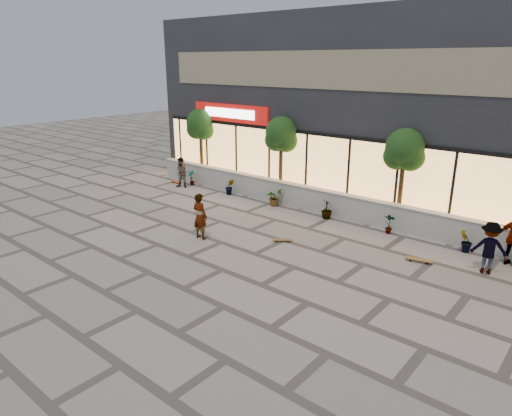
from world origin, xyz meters
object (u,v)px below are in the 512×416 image
Objects in this scene: tree_mideast at (404,152)px; skateboard_right_near at (419,260)px; tree_midwest at (281,136)px; skater_center at (200,216)px; skateboard_center at (282,240)px; skateboard_left at (176,182)px; tree_west at (200,126)px; skater_right_far at (489,248)px; skater_left at (182,173)px.

tree_mideast is 4.71m from skateboard_right_near.
tree_midwest is 2.23× the size of skater_center.
skateboard_left is (-9.54, 3.06, 0.01)m from skateboard_center.
tree_west is 15.84m from skater_right_far.
skater_center is at bearing -169.45° from skateboard_right_near.
tree_west is 2.32× the size of skater_right_far.
tree_west is 1.00× the size of tree_mideast.
skater_center reaches higher than skater_left.
tree_mideast is at bearing -9.65° from skater_left.
skater_left is 1.28m from skateboard_left.
skateboard_left is (-6.98, 4.76, -0.80)m from skater_center.
skateboard_left reaches higher than skateboard_center.
skater_left is at bearing -16.21° from skateboard_left.
skateboard_right_near is (-1.90, -0.58, -0.76)m from skater_right_far.
tree_midwest reaches higher than skater_left.
tree_west is at bearing 180.00° from tree_mideast.
skater_left is at bearing -170.23° from tree_mideast.
tree_midwest and tree_mideast have the same top height.
tree_mideast is 5.18m from skater_right_far.
skater_center is 3.17m from skateboard_center.
skater_center reaches higher than skateboard_left.
tree_west is 10.54m from skateboard_center.
skater_right_far is (10.00, -2.49, -2.14)m from tree_midwest.
tree_midwest is 10.53m from skater_right_far.
skateboard_right_near is at bearing -55.65° from tree_mideast.
skater_left is at bearing -159.28° from tree_midwest.
skater_center reaches higher than skateboard_right_near.
skateboard_right_near is at bearing -20.76° from tree_midwest.
tree_mideast is (6.00, 0.00, 0.00)m from tree_midwest.
tree_midwest is at bearing 1.30° from skater_left.
skater_right_far reaches higher than skater_left.
tree_west reaches higher than skater_center.
tree_west is 2.46× the size of skater_left.
tree_mideast is at bearing 110.77° from skateboard_right_near.
skateboard_right_near is (8.10, -3.07, -2.90)m from tree_midwest.
skater_right_far is at bearing -21.33° from skateboard_center.
skater_center is 9.77m from skater_right_far.
tree_midwest is 6.67m from skater_center.
skater_right_far is at bearing -9.13° from tree_west.
tree_midwest is at bearing -83.02° from skater_center.
skater_center is at bearing -43.99° from tree_west.
skater_left is 8.99m from skateboard_center.
tree_west is 1.00× the size of tree_midwest.
skateboard_right_near is at bearing -20.96° from skateboard_center.
tree_mideast is at bearing 0.00° from tree_west.
tree_mideast reaches higher than skater_center.
skater_left is (0.49, -1.90, -2.19)m from tree_west.
tree_midwest is at bearing 19.65° from skateboard_left.
skateboard_left is at bearing 138.76° from skater_left.
skater_center is 1.10× the size of skater_left.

